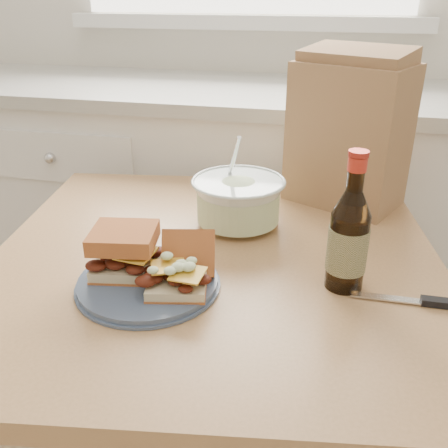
% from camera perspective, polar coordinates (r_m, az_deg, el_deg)
% --- Properties ---
extents(cabinet_run, '(2.50, 0.64, 0.94)m').
position_cam_1_polar(cabinet_run, '(1.87, 0.25, 1.26)').
color(cabinet_run, white).
rests_on(cabinet_run, ground).
extents(dining_table, '(1.03, 1.03, 0.75)m').
position_cam_1_polar(dining_table, '(1.07, -1.01, -8.59)').
color(dining_table, tan).
rests_on(dining_table, ground).
extents(plate, '(0.25, 0.25, 0.02)m').
position_cam_1_polar(plate, '(0.91, -8.66, -6.64)').
color(plate, '#45546F').
rests_on(plate, dining_table).
extents(sandwich_left, '(0.13, 0.12, 0.08)m').
position_cam_1_polar(sandwich_left, '(0.92, -11.26, -2.99)').
color(sandwich_left, beige).
rests_on(sandwich_left, plate).
extents(sandwich_right, '(0.12, 0.16, 0.09)m').
position_cam_1_polar(sandwich_right, '(0.88, -4.97, -5.17)').
color(sandwich_right, beige).
rests_on(sandwich_right, plate).
extents(coleslaw_bowl, '(0.21, 0.21, 0.21)m').
position_cam_1_polar(coleslaw_bowl, '(1.11, 1.63, 2.44)').
color(coleslaw_bowl, silver).
rests_on(coleslaw_bowl, dining_table).
extents(beer_bottle, '(0.07, 0.07, 0.25)m').
position_cam_1_polar(beer_bottle, '(0.89, 14.03, -1.64)').
color(beer_bottle, black).
rests_on(beer_bottle, dining_table).
extents(knife, '(0.20, 0.02, 0.01)m').
position_cam_1_polar(knife, '(0.93, 22.44, -8.23)').
color(knife, silver).
rests_on(knife, dining_table).
extents(paper_bag, '(0.30, 0.26, 0.34)m').
position_cam_1_polar(paper_bag, '(1.24, 14.06, 9.78)').
color(paper_bag, '#9F704D').
rests_on(paper_bag, dining_table).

